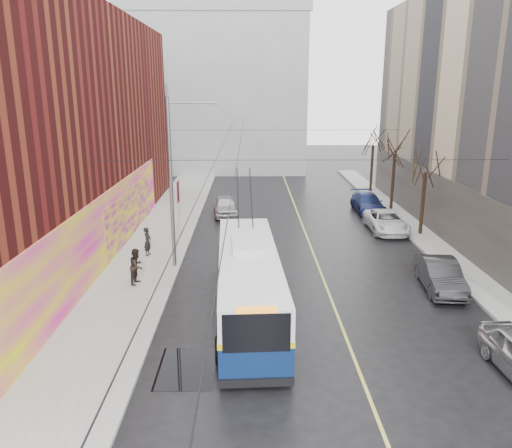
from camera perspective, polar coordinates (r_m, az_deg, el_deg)
The scene contains 20 objects.
ground at distance 18.18m, azimuth 6.70°, elevation -15.95°, with size 140.00×140.00×0.00m, color black.
sidewalk_left at distance 29.51m, azimuth -11.99°, elevation -3.48°, with size 4.00×60.00×0.15m, color gray.
sidewalk_right at distance 31.05m, azimuth 20.55°, elevation -3.19°, with size 2.00×60.00×0.15m, color gray.
lane_line at distance 31.09m, azimuth 6.20°, elevation -2.39°, with size 0.12×50.00×0.01m, color #BFB74C.
building_left at distance 32.54m, azimuth -26.13°, elevation 9.52°, with size 12.11×36.00×14.00m.
building_far at distance 60.51m, azimuth -4.47°, elevation 14.88°, with size 20.50×12.10×18.00m.
streetlight_pole at distance 26.10m, azimuth -9.36°, elevation 5.04°, with size 2.65×0.60×9.00m.
catenary_wires at distance 30.34m, azimuth -1.33°, elevation 9.32°, with size 18.00×60.00×0.22m.
tree_near at distance 33.65m, azimuth 18.92°, elevation 6.92°, with size 3.20×3.20×6.40m.
tree_mid at distance 40.23m, azimuth 15.67°, elevation 8.81°, with size 3.20×3.20×6.68m.
tree_far at distance 46.97m, azimuth 13.29°, elevation 9.69°, with size 3.20×3.20×6.57m.
puddle at distance 18.17m, azimuth -7.93°, elevation -16.00°, with size 1.98×2.76×0.01m, color black.
pigeons_flying at distance 25.95m, azimuth -0.50°, elevation 10.00°, with size 4.02×3.22×3.13m.
trolleybus at distance 21.15m, azimuth -0.86°, elevation -6.62°, with size 3.08×11.56×5.43m.
parked_car_b at distance 25.59m, azimuth 20.33°, elevation -5.50°, with size 1.56×4.47×1.47m, color #29282B.
parked_car_c at distance 34.83m, azimuth 14.66°, elevation 0.30°, with size 2.29×4.96×1.38m, color silver.
parked_car_d at distance 39.95m, azimuth 12.65°, elevation 2.36°, with size 2.01×4.94×1.43m, color navy.
following_car at distance 38.06m, azimuth -3.55°, elevation 2.10°, with size 1.73×4.30×1.46m, color #B3B2B7.
pedestrian_a at distance 29.01m, azimuth -12.28°, elevation -1.96°, with size 0.60×0.39×1.64m, color black.
pedestrian_b at distance 24.99m, azimuth -13.47°, elevation -4.70°, with size 0.86×0.67×1.78m, color black.
Camera 1 is at (-2.24, -15.40, 9.40)m, focal length 35.00 mm.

